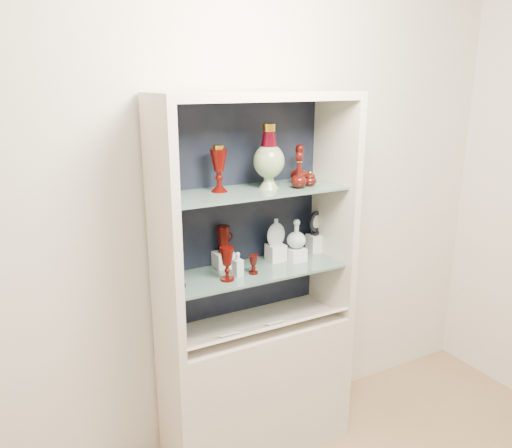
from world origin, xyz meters
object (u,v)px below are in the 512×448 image
enamel_urn (269,157)px  ruby_decanter_b (300,163)px  pedestal_lamp_left (163,168)px  ruby_decanter_a (299,168)px  ruby_pitcher (223,239)px  flat_flask (276,231)px  clear_square_bottle (238,264)px  clear_round_decanter (296,235)px  pedestal_lamp_right (219,169)px  cameo_medallion (316,223)px  ruby_goblet_small (253,265)px  cobalt_goblet (177,269)px  ruby_goblet_tall (227,264)px  lidded_bowl (310,178)px

enamel_urn → ruby_decanter_b: 0.21m
pedestal_lamp_left → ruby_decanter_a: bearing=-10.5°
ruby_pitcher → flat_flask: size_ratio=0.95×
clear_square_bottle → clear_round_decanter: clear_round_decanter is taller
pedestal_lamp_right → cameo_medallion: bearing=4.0°
pedestal_lamp_right → ruby_goblet_small: 0.51m
ruby_decanter_a → ruby_pitcher: (-0.34, 0.18, -0.37)m
pedestal_lamp_left → flat_flask: size_ratio=1.84×
ruby_decanter_b → ruby_pitcher: size_ratio=1.54×
clear_round_decanter → clear_square_bottle: bearing=-172.4°
pedestal_lamp_right → enamel_urn: 0.26m
pedestal_lamp_left → clear_round_decanter: size_ratio=1.79×
pedestal_lamp_left → ruby_decanter_b: 0.73m
ruby_decanter_b → clear_round_decanter: ruby_decanter_b is taller
cobalt_goblet → clear_round_decanter: 0.70m
pedestal_lamp_right → enamel_urn: (0.25, -0.05, 0.05)m
ruby_goblet_small → clear_square_bottle: bearing=172.0°
ruby_goblet_small → clear_square_bottle: (-0.08, 0.01, 0.01)m
ruby_goblet_small → cameo_medallion: size_ratio=0.68×
enamel_urn → clear_square_bottle: size_ratio=2.55×
ruby_goblet_small → clear_round_decanter: bearing=11.9°
pedestal_lamp_right → ruby_decanter_a: bearing=-16.3°
cobalt_goblet → ruby_goblet_tall: cobalt_goblet is taller
ruby_decanter_b → ruby_goblet_small: 0.58m
ruby_goblet_small → flat_flask: 0.26m
ruby_goblet_tall → clear_round_decanter: clear_round_decanter is taller
clear_round_decanter → ruby_goblet_tall: bearing=-170.3°
clear_square_bottle → pedestal_lamp_right: bearing=123.8°
ruby_goblet_small → ruby_pitcher: 0.21m
ruby_decanter_b → clear_square_bottle: size_ratio=1.75×
enamel_urn → ruby_goblet_tall: (-0.27, -0.06, -0.49)m
pedestal_lamp_left → ruby_goblet_tall: 0.55m
ruby_decanter_a → ruby_goblet_tall: (-0.40, 0.00, -0.44)m
ruby_pitcher → cameo_medallion: 0.56m
clear_square_bottle → lidded_bowl: bearing=-1.7°
ruby_decanter_a → ruby_goblet_small: (-0.25, 0.02, -0.47)m
ruby_decanter_b → lidded_bowl: bearing=-84.9°
ruby_decanter_a → clear_square_bottle: bearing=174.8°
ruby_decanter_b → ruby_goblet_tall: ruby_decanter_b is taller
pedestal_lamp_left → cobalt_goblet: bearing=-82.4°
enamel_urn → lidded_bowl: enamel_urn is taller
pedestal_lamp_right → cobalt_goblet: bearing=-163.3°
cobalt_goblet → ruby_goblet_small: bearing=-2.3°
ruby_goblet_small → ruby_pitcher: bearing=119.2°
lidded_bowl → ruby_goblet_tall: 0.61m
ruby_decanter_a → ruby_pitcher: 0.53m
pedestal_lamp_left → clear_round_decanter: 0.82m
lidded_bowl → cobalt_goblet: bearing=178.7°
ruby_decanter_a → cobalt_goblet: ruby_decanter_a is taller
clear_square_bottle → flat_flask: 0.31m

